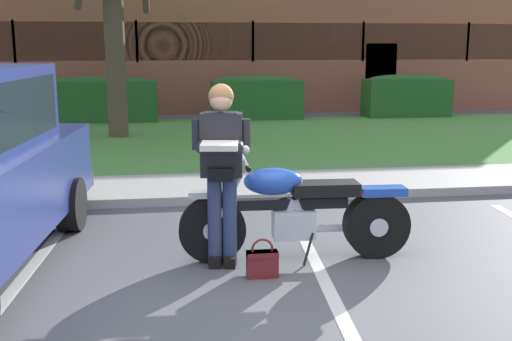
# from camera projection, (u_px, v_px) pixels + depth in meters

# --- Properties ---
(ground_plane) EXTENTS (140.00, 140.00, 0.00)m
(ground_plane) POSITION_uv_depth(u_px,v_px,m) (251.00, 293.00, 5.18)
(ground_plane) COLOR #565659
(curb_strip) EXTENTS (60.00, 0.20, 0.12)m
(curb_strip) POSITION_uv_depth(u_px,v_px,m) (219.00, 198.00, 8.14)
(curb_strip) COLOR #ADA89E
(curb_strip) RESTS_ON ground
(concrete_walk) EXTENTS (60.00, 1.50, 0.08)m
(concrete_walk) POSITION_uv_depth(u_px,v_px,m) (214.00, 186.00, 8.97)
(concrete_walk) COLOR #ADA89E
(concrete_walk) RESTS_ON ground
(grass_lawn) EXTENTS (60.00, 7.38, 0.06)m
(grass_lawn) POSITION_uv_depth(u_px,v_px,m) (197.00, 141.00, 13.27)
(grass_lawn) COLOR #518E3D
(grass_lawn) RESTS_ON ground
(stall_stripe_0) EXTENTS (0.44, 4.40, 0.01)m
(stall_stripe_0) POSITION_uv_depth(u_px,v_px,m) (7.00, 297.00, 5.09)
(stall_stripe_0) COLOR silver
(stall_stripe_0) RESTS_ON ground
(stall_stripe_1) EXTENTS (0.44, 4.40, 0.01)m
(stall_stripe_1) POSITION_uv_depth(u_px,v_px,m) (324.00, 280.00, 5.47)
(stall_stripe_1) COLOR silver
(stall_stripe_1) RESTS_ON ground
(motorcycle) EXTENTS (2.24, 0.82, 1.26)m
(motorcycle) POSITION_uv_depth(u_px,v_px,m) (304.00, 210.00, 5.93)
(motorcycle) COLOR black
(motorcycle) RESTS_ON ground
(rider_person) EXTENTS (0.53, 0.61, 1.70)m
(rider_person) POSITION_uv_depth(u_px,v_px,m) (222.00, 161.00, 5.65)
(rider_person) COLOR black
(rider_person) RESTS_ON ground
(handbag) EXTENTS (0.28, 0.13, 0.36)m
(handbag) POSITION_uv_depth(u_px,v_px,m) (262.00, 262.00, 5.52)
(handbag) COLOR maroon
(handbag) RESTS_ON ground
(hedge_center_left) EXTENTS (3.21, 0.90, 1.24)m
(hedge_center_left) POSITION_uv_depth(u_px,v_px,m) (95.00, 99.00, 16.29)
(hedge_center_left) COLOR #235623
(hedge_center_left) RESTS_ON ground
(hedge_center_right) EXTENTS (2.46, 0.90, 1.24)m
(hedge_center_right) POSITION_uv_depth(u_px,v_px,m) (257.00, 97.00, 16.90)
(hedge_center_right) COLOR #235623
(hedge_center_right) RESTS_ON ground
(hedge_right) EXTENTS (2.40, 0.90, 1.24)m
(hedge_right) POSITION_uv_depth(u_px,v_px,m) (407.00, 95.00, 17.52)
(hedge_right) COLOR #235623
(hedge_right) RESTS_ON ground
(brick_building) EXTENTS (20.32, 10.53, 4.11)m
(brick_building) POSITION_uv_depth(u_px,v_px,m) (234.00, 45.00, 23.50)
(brick_building) COLOR #93513D
(brick_building) RESTS_ON ground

